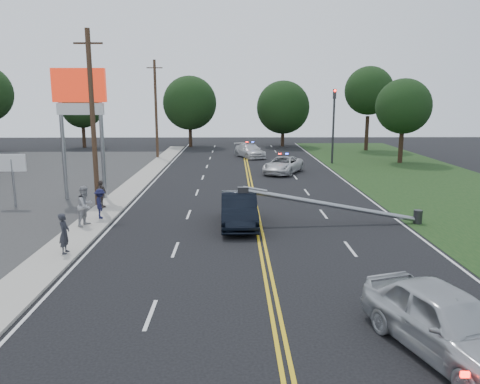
{
  "coord_description": "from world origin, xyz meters",
  "views": [
    {
      "loc": [
        -1.23,
        -14.82,
        6.31
      ],
      "look_at": [
        -0.92,
        7.82,
        1.7
      ],
      "focal_mm": 35.0,
      "sensor_mm": 36.0,
      "label": 1
    }
  ],
  "objects_px": {
    "fallen_streetlight": "(341,206)",
    "bystander_d": "(101,194)",
    "pylon_sign": "(80,102)",
    "bystander_b": "(85,206)",
    "utility_pole_far": "(156,109)",
    "bystander_c": "(100,204)",
    "emergency_b": "(250,151)",
    "crashed_sedan": "(239,210)",
    "traffic_signal": "(334,120)",
    "small_sign": "(12,167)",
    "waiting_sedan": "(446,322)",
    "utility_pole_mid": "(93,119)",
    "bystander_a": "(64,233)",
    "emergency_a": "(283,165)"
  },
  "relations": [
    {
      "from": "emergency_b",
      "to": "bystander_d",
      "type": "xyz_separation_m",
      "value": [
        -9.25,
        -23.37,
        0.19
      ]
    },
    {
      "from": "traffic_signal",
      "to": "crashed_sedan",
      "type": "relative_size",
      "value": 1.42
    },
    {
      "from": "fallen_streetlight",
      "to": "bystander_d",
      "type": "distance_m",
      "value": 13.34
    },
    {
      "from": "traffic_signal",
      "to": "utility_pole_mid",
      "type": "distance_m",
      "value": 25.12
    },
    {
      "from": "utility_pole_mid",
      "to": "bystander_c",
      "type": "bearing_deg",
      "value": -71.42
    },
    {
      "from": "utility_pole_far",
      "to": "bystander_c",
      "type": "xyz_separation_m",
      "value": [
        1.06,
        -25.15,
        -4.19
      ]
    },
    {
      "from": "utility_pole_far",
      "to": "emergency_b",
      "type": "distance_m",
      "value": 10.64
    },
    {
      "from": "fallen_streetlight",
      "to": "waiting_sedan",
      "type": "distance_m",
      "value": 12.23
    },
    {
      "from": "bystander_c",
      "to": "emergency_b",
      "type": "bearing_deg",
      "value": -35.83
    },
    {
      "from": "crashed_sedan",
      "to": "bystander_d",
      "type": "relative_size",
      "value": 3.14
    },
    {
      "from": "emergency_a",
      "to": "bystander_a",
      "type": "distance_m",
      "value": 23.5
    },
    {
      "from": "waiting_sedan",
      "to": "emergency_a",
      "type": "xyz_separation_m",
      "value": [
        -1.08,
        28.32,
        -0.16
      ]
    },
    {
      "from": "crashed_sedan",
      "to": "emergency_a",
      "type": "height_order",
      "value": "crashed_sedan"
    },
    {
      "from": "utility_pole_mid",
      "to": "emergency_b",
      "type": "distance_m",
      "value": 24.94
    },
    {
      "from": "fallen_streetlight",
      "to": "bystander_c",
      "type": "height_order",
      "value": "fallen_streetlight"
    },
    {
      "from": "traffic_signal",
      "to": "bystander_c",
      "type": "relative_size",
      "value": 4.53
    },
    {
      "from": "utility_pole_mid",
      "to": "bystander_b",
      "type": "relative_size",
      "value": 5.08
    },
    {
      "from": "traffic_signal",
      "to": "utility_pole_mid",
      "type": "relative_size",
      "value": 0.7
    },
    {
      "from": "pylon_sign",
      "to": "bystander_b",
      "type": "xyz_separation_m",
      "value": [
        2.02,
        -6.51,
        -4.89
      ]
    },
    {
      "from": "crashed_sedan",
      "to": "bystander_c",
      "type": "relative_size",
      "value": 3.19
    },
    {
      "from": "emergency_a",
      "to": "bystander_a",
      "type": "xyz_separation_m",
      "value": [
        -10.97,
        -20.79,
        0.25
      ]
    },
    {
      "from": "small_sign",
      "to": "utility_pole_mid",
      "type": "xyz_separation_m",
      "value": [
        4.8,
        0.0,
        2.75
      ]
    },
    {
      "from": "bystander_b",
      "to": "bystander_d",
      "type": "relative_size",
      "value": 1.24
    },
    {
      "from": "bystander_a",
      "to": "bystander_d",
      "type": "xyz_separation_m",
      "value": [
        -0.73,
        7.9,
        -0.03
      ]
    },
    {
      "from": "bystander_a",
      "to": "bystander_d",
      "type": "distance_m",
      "value": 7.93
    },
    {
      "from": "emergency_b",
      "to": "bystander_b",
      "type": "xyz_separation_m",
      "value": [
        -8.96,
        -27.08,
        0.38
      ]
    },
    {
      "from": "pylon_sign",
      "to": "utility_pole_far",
      "type": "relative_size",
      "value": 0.8
    },
    {
      "from": "bystander_b",
      "to": "fallen_streetlight",
      "type": "bearing_deg",
      "value": -68.89
    },
    {
      "from": "traffic_signal",
      "to": "bystander_c",
      "type": "bearing_deg",
      "value": -127.86
    },
    {
      "from": "small_sign",
      "to": "bystander_d",
      "type": "xyz_separation_m",
      "value": [
        5.23,
        -0.8,
        -1.42
      ]
    },
    {
      "from": "utility_pole_mid",
      "to": "crashed_sedan",
      "type": "relative_size",
      "value": 2.01
    },
    {
      "from": "small_sign",
      "to": "bystander_c",
      "type": "bearing_deg",
      "value": -28.29
    },
    {
      "from": "traffic_signal",
      "to": "small_sign",
      "type": "bearing_deg",
      "value": -141.1
    },
    {
      "from": "utility_pole_far",
      "to": "bystander_b",
      "type": "distance_m",
      "value": 26.82
    },
    {
      "from": "utility_pole_far",
      "to": "small_sign",
      "type": "bearing_deg",
      "value": -102.31
    },
    {
      "from": "utility_pole_mid",
      "to": "bystander_a",
      "type": "bearing_deg",
      "value": -82.38
    },
    {
      "from": "emergency_b",
      "to": "bystander_a",
      "type": "bearing_deg",
      "value": -126.39
    },
    {
      "from": "bystander_b",
      "to": "bystander_a",
      "type": "bearing_deg",
      "value": -155.2
    },
    {
      "from": "emergency_b",
      "to": "small_sign",
      "type": "bearing_deg",
      "value": -143.83
    },
    {
      "from": "fallen_streetlight",
      "to": "emergency_b",
      "type": "bearing_deg",
      "value": 97.93
    },
    {
      "from": "pylon_sign",
      "to": "small_sign",
      "type": "xyz_separation_m",
      "value": [
        -3.5,
        -2.0,
        -3.66
      ]
    },
    {
      "from": "traffic_signal",
      "to": "emergency_b",
      "type": "xyz_separation_m",
      "value": [
        -7.81,
        4.57,
        -3.48
      ]
    },
    {
      "from": "traffic_signal",
      "to": "bystander_d",
      "type": "xyz_separation_m",
      "value": [
        -17.07,
        -18.79,
        -3.29
      ]
    },
    {
      "from": "traffic_signal",
      "to": "utility_pole_far",
      "type": "xyz_separation_m",
      "value": [
        -17.5,
        4.0,
        0.88
      ]
    },
    {
      "from": "crashed_sedan",
      "to": "bystander_c",
      "type": "xyz_separation_m",
      "value": [
        -7.16,
        1.12,
        0.08
      ]
    },
    {
      "from": "traffic_signal",
      "to": "emergency_b",
      "type": "bearing_deg",
      "value": 149.65
    },
    {
      "from": "small_sign",
      "to": "bystander_d",
      "type": "relative_size",
      "value": 1.96
    },
    {
      "from": "emergency_a",
      "to": "bystander_b",
      "type": "bearing_deg",
      "value": -100.22
    },
    {
      "from": "waiting_sedan",
      "to": "bystander_d",
      "type": "distance_m",
      "value": 20.03
    },
    {
      "from": "emergency_b",
      "to": "crashed_sedan",
      "type": "bearing_deg",
      "value": -114.25
    }
  ]
}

